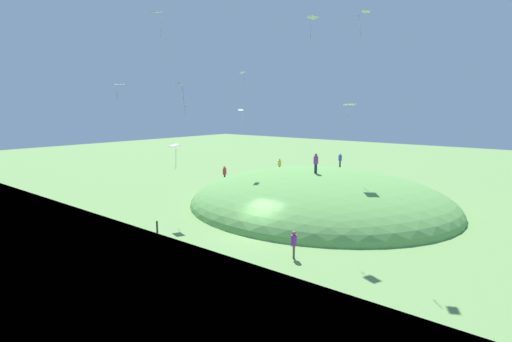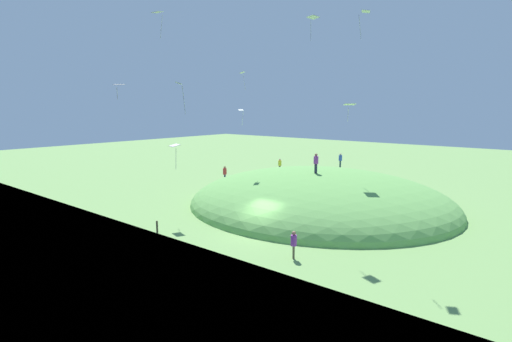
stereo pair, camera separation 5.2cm
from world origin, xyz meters
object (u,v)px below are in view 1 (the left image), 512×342
at_px(person_on_hilltop, 340,158).
at_px(mooring_post, 157,227).
at_px(kite_9, 313,18).
at_px(kite_4, 242,74).
at_px(person_watching_kites, 280,164).
at_px(person_walking_path, 316,161).
at_px(person_with_child, 294,241).
at_px(kite_8, 349,105).
at_px(kite_0, 180,87).
at_px(kite_11, 158,14).
at_px(kite_1, 175,147).
at_px(kite_6, 241,112).
at_px(person_near_shore, 225,172).
at_px(kite_2, 365,14).
at_px(kite_10, 119,85).

relative_size(person_on_hilltop, mooring_post, 1.73).
bearing_deg(kite_9, kite_4, 68.48).
bearing_deg(person_watching_kites, person_walking_path, 163.72).
height_order(person_watching_kites, mooring_post, person_watching_kites).
relative_size(person_with_child, kite_8, 1.16).
xyz_separation_m(kite_0, kite_8, (13.41, -5.93, -1.20)).
distance_m(person_walking_path, kite_11, 19.17).
bearing_deg(mooring_post, person_watching_kites, 11.28).
xyz_separation_m(kite_0, kite_4, (11.89, 4.77, 1.80)).
height_order(person_watching_kites, kite_1, kite_1).
bearing_deg(kite_6, person_on_hilltop, -78.16).
bearing_deg(kite_0, person_near_shore, 34.20).
relative_size(kite_1, kite_8, 1.39).
xyz_separation_m(kite_2, kite_9, (1.05, 4.49, 0.48)).
height_order(kite_8, kite_10, kite_10).
height_order(kite_10, mooring_post, kite_10).
distance_m(person_near_shore, kite_2, 25.10).
xyz_separation_m(kite_0, kite_2, (6.76, -10.07, 4.46)).
distance_m(person_on_hilltop, kite_10, 23.70).
relative_size(person_with_child, kite_1, 0.84).
xyz_separation_m(person_watching_kites, kite_1, (-18.18, -2.71, 3.60)).
relative_size(person_watching_kites, kite_10, 1.20).
relative_size(kite_4, kite_9, 1.03).
bearing_deg(person_with_child, person_on_hilltop, 157.52).
relative_size(kite_4, kite_10, 1.31).
height_order(kite_1, kite_9, kite_9).
bearing_deg(kite_11, person_walking_path, -55.55).
distance_m(person_near_shore, kite_10, 15.69).
height_order(kite_4, mooring_post, kite_4).
distance_m(kite_0, kite_4, 12.94).
relative_size(person_walking_path, kite_1, 0.87).
height_order(kite_11, mooring_post, kite_11).
bearing_deg(person_on_hilltop, person_with_child, -164.72).
distance_m(kite_1, kite_9, 14.40).
xyz_separation_m(kite_4, kite_8, (1.52, -10.70, -3.00)).
relative_size(kite_11, mooring_post, 2.51).
bearing_deg(kite_10, kite_2, -76.33).
distance_m(person_on_hilltop, mooring_post, 22.26).
bearing_deg(person_with_child, kite_9, 161.78).
xyz_separation_m(person_near_shore, person_with_child, (-12.92, -18.27, -0.82)).
bearing_deg(kite_9, kite_1, 119.04).
xyz_separation_m(person_on_hilltop, kite_0, (-21.14, 1.24, 6.90)).
bearing_deg(person_near_shore, kite_1, -177.06).
height_order(person_near_shore, kite_0, kite_0).
height_order(person_near_shore, kite_1, kite_1).
xyz_separation_m(person_walking_path, kite_1, (-10.44, 6.94, 1.64)).
bearing_deg(kite_4, kite_8, -81.93).
xyz_separation_m(person_on_hilltop, person_near_shore, (-6.65, 11.08, -1.80)).
relative_size(kite_2, kite_6, 0.89).
bearing_deg(kite_1, kite_2, -73.21).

